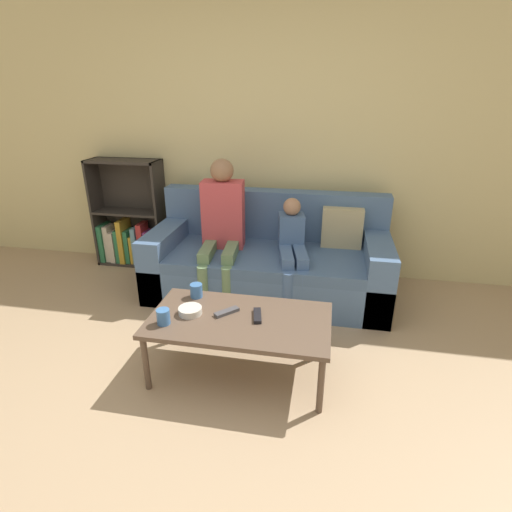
# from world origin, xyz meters

# --- Properties ---
(ground_plane) EXTENTS (22.00, 22.00, 0.00)m
(ground_plane) POSITION_xyz_m (0.00, 0.00, 0.00)
(ground_plane) COLOR tan
(wall_back) EXTENTS (12.00, 0.06, 2.60)m
(wall_back) POSITION_xyz_m (0.00, 2.35, 1.30)
(wall_back) COLOR beige
(wall_back) RESTS_ON ground_plane
(couch) EXTENTS (2.12, 0.91, 0.89)m
(couch) POSITION_xyz_m (0.13, 1.79, 0.29)
(couch) COLOR #4C6B93
(couch) RESTS_ON ground_plane
(bookshelf) EXTENTS (0.74, 0.28, 1.11)m
(bookshelf) POSITION_xyz_m (-1.43, 2.20, 0.40)
(bookshelf) COLOR #332D28
(bookshelf) RESTS_ON ground_plane
(coffee_table) EXTENTS (1.16, 0.63, 0.41)m
(coffee_table) POSITION_xyz_m (0.13, 0.61, 0.38)
(coffee_table) COLOR brown
(coffee_table) RESTS_ON ground_plane
(person_adult) EXTENTS (0.38, 0.65, 1.22)m
(person_adult) POSITION_xyz_m (-0.28, 1.71, 0.70)
(person_adult) COLOR #66845B
(person_adult) RESTS_ON ground_plane
(person_child) EXTENTS (0.33, 0.66, 0.91)m
(person_child) POSITION_xyz_m (0.36, 1.64, 0.51)
(person_child) COLOR #476693
(person_child) RESTS_ON ground_plane
(cup_near) EXTENTS (0.09, 0.09, 0.10)m
(cup_near) POSITION_xyz_m (-0.23, 0.83, 0.46)
(cup_near) COLOR #3D70B2
(cup_near) RESTS_ON coffee_table
(cup_far) EXTENTS (0.08, 0.08, 0.10)m
(cup_far) POSITION_xyz_m (-0.32, 0.46, 0.46)
(cup_far) COLOR #3D70B2
(cup_far) RESTS_ON coffee_table
(tv_remote_0) EXTENTS (0.15, 0.16, 0.02)m
(tv_remote_0) POSITION_xyz_m (0.03, 0.65, 0.43)
(tv_remote_0) COLOR #47474C
(tv_remote_0) RESTS_ON coffee_table
(tv_remote_1) EXTENTS (0.08, 0.18, 0.02)m
(tv_remote_1) POSITION_xyz_m (0.24, 0.64, 0.43)
(tv_remote_1) COLOR black
(tv_remote_1) RESTS_ON coffee_table
(snack_bowl) EXTENTS (0.15, 0.15, 0.05)m
(snack_bowl) POSITION_xyz_m (-0.20, 0.60, 0.44)
(snack_bowl) COLOR beige
(snack_bowl) RESTS_ON coffee_table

